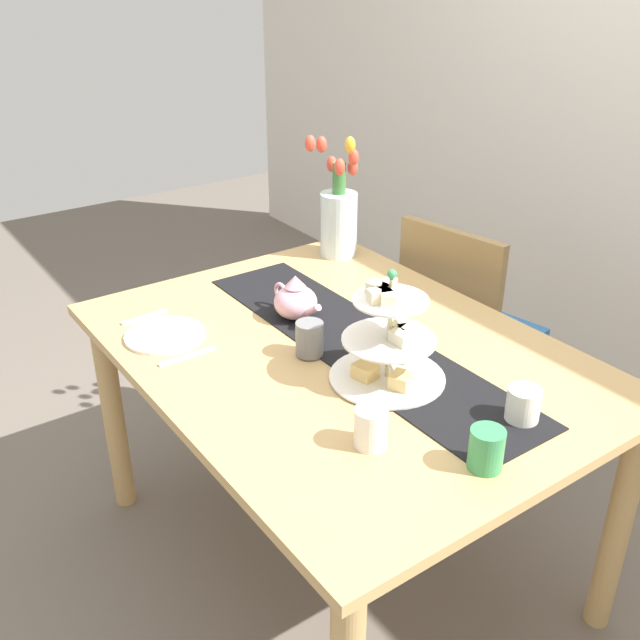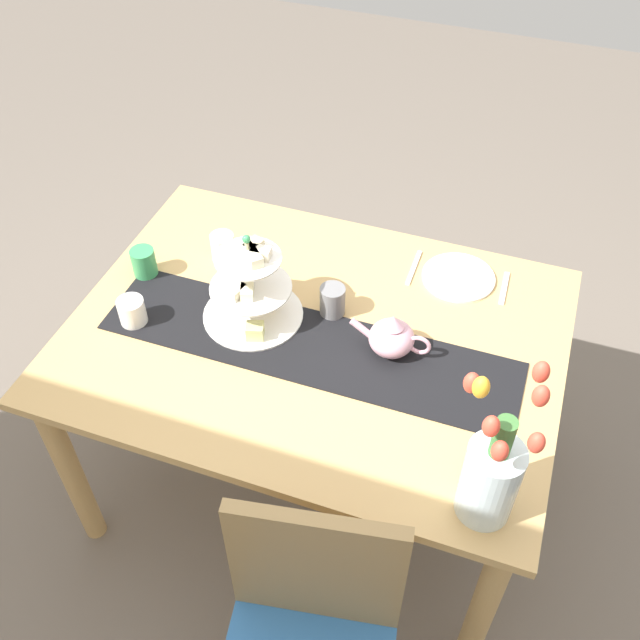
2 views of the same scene
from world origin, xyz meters
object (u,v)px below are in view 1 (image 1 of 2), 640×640
at_px(tiered_cake_stand, 389,343).
at_px(dinner_plate_left, 165,335).
at_px(knife_left, 188,356).
at_px(mug_grey, 310,338).
at_px(mug_orange, 486,449).
at_px(tulip_vase, 338,215).
at_px(fork_left, 145,317).
at_px(teapot, 295,300).
at_px(mug_white_text, 371,427).
at_px(chair_left, 463,325).
at_px(cream_jug, 523,405).
at_px(dining_table, 341,381).

bearing_deg(tiered_cake_stand, dinner_plate_left, -145.60).
xyz_separation_m(knife_left, mug_grey, (0.18, 0.28, 0.05)).
bearing_deg(mug_grey, mug_orange, 2.91).
xyz_separation_m(tulip_vase, fork_left, (0.07, -0.78, -0.15)).
distance_m(teapot, mug_white_text, 0.66).
xyz_separation_m(knife_left, mug_orange, (0.80, 0.31, 0.04)).
xyz_separation_m(teapot, dinner_plate_left, (-0.12, -0.37, -0.05)).
bearing_deg(chair_left, mug_white_text, -56.44).
relative_size(tiered_cake_stand, teapot, 1.28).
bearing_deg(knife_left, dinner_plate_left, 180.00).
xyz_separation_m(tiered_cake_stand, fork_left, (-0.69, -0.37, -0.10)).
bearing_deg(mug_grey, mug_white_text, -16.08).
bearing_deg(tiered_cake_stand, fork_left, -151.59).
bearing_deg(mug_orange, chair_left, 135.87).
bearing_deg(tiered_cake_stand, teapot, -179.66).
bearing_deg(cream_jug, mug_orange, -70.22).
distance_m(dining_table, tulip_vase, 0.75).
distance_m(mug_white_text, mug_orange, 0.25).
bearing_deg(dinner_plate_left, mug_orange, 18.23).
bearing_deg(fork_left, knife_left, 0.00).
bearing_deg(dinner_plate_left, tulip_vase, 105.72).
distance_m(dinner_plate_left, mug_orange, 0.99).
distance_m(tulip_vase, dinner_plate_left, 0.82).
bearing_deg(knife_left, mug_grey, 56.94).
distance_m(tulip_vase, cream_jug, 1.13).
height_order(tiered_cake_stand, tulip_vase, tulip_vase).
xyz_separation_m(dining_table, cream_jug, (0.52, 0.14, 0.15)).
relative_size(tulip_vase, mug_orange, 4.65).
bearing_deg(mug_white_text, dining_table, 151.64).
height_order(cream_jug, fork_left, cream_jug).
xyz_separation_m(dinner_plate_left, mug_grey, (0.33, 0.28, 0.05)).
bearing_deg(mug_grey, teapot, 156.15).
bearing_deg(knife_left, tulip_vase, 115.04).
distance_m(knife_left, mug_orange, 0.86).
bearing_deg(dinner_plate_left, cream_jug, 30.47).
height_order(dining_table, mug_grey, mug_grey).
bearing_deg(tiered_cake_stand, mug_grey, -156.66).
bearing_deg(fork_left, teapot, 54.58).
height_order(tulip_vase, cream_jug, tulip_vase).
relative_size(tulip_vase, dinner_plate_left, 1.92).
bearing_deg(mug_white_text, mug_grey, 163.92).
bearing_deg(chair_left, dining_table, -71.51).
xyz_separation_m(tulip_vase, mug_orange, (1.16, -0.47, -0.10)).
bearing_deg(dinner_plate_left, mug_white_text, 12.21).
height_order(chair_left, cream_jug, chair_left).
xyz_separation_m(tiered_cake_stand, mug_orange, (0.40, -0.06, -0.06)).
bearing_deg(knife_left, cream_jug, 35.23).
height_order(dining_table, knife_left, knife_left).
xyz_separation_m(dinner_plate_left, fork_left, (-0.15, 0.00, -0.00)).
xyz_separation_m(teapot, knife_left, (0.03, -0.37, -0.06)).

